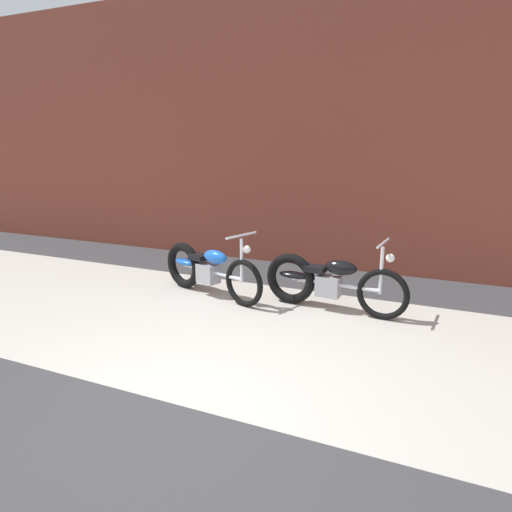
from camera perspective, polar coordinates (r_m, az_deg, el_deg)
The scene contains 5 objects.
ground_plane at distance 4.18m, azimuth -9.55°, elevation -18.19°, with size 80.00×80.00×0.00m, color #38383A.
sidewalk_slab at distance 5.55m, azimuth 0.45°, elevation -9.51°, with size 36.00×3.50×0.01m, color #B2ADA3.
brick_building_wall at distance 8.38m, azimuth 10.20°, elevation 15.73°, with size 36.00×0.50×5.01m, color brown.
motorcycle_blue at distance 6.81m, azimuth -6.51°, elevation -1.60°, with size 1.94×0.84×1.03m.
motorcycle_black at distance 6.22m, azimuth 8.53°, elevation -3.17°, with size 2.01×0.58×1.03m.
Camera 1 is at (2.01, -2.93, 2.21)m, focal length 31.61 mm.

